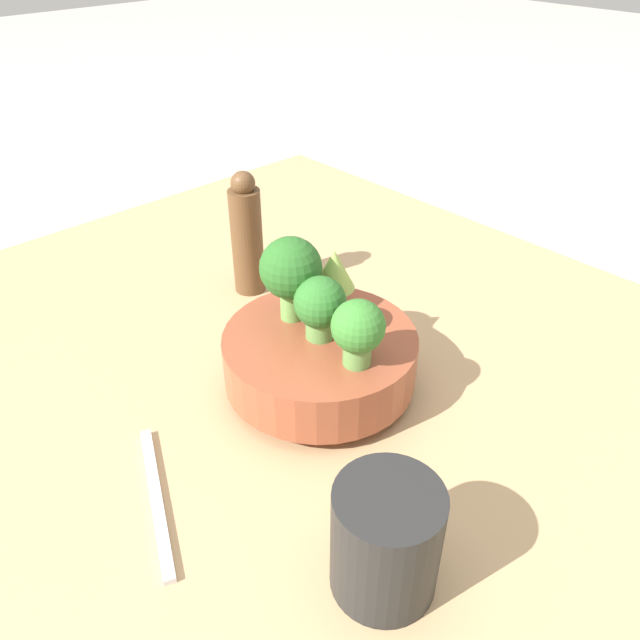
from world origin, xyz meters
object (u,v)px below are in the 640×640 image
(pepper_mill, at_px, (247,236))
(cup, at_px, (386,540))
(bowl, at_px, (320,358))
(fork, at_px, (156,498))

(pepper_mill, bearing_deg, cup, -24.97)
(cup, distance_m, pepper_mill, 0.46)
(bowl, xyz_separation_m, fork, (0.01, -0.21, -0.04))
(cup, xyz_separation_m, fork, (-0.19, -0.09, -0.05))
(bowl, relative_size, pepper_mill, 1.22)
(bowl, height_order, cup, cup)
(cup, bearing_deg, bowl, 148.70)
(cup, bearing_deg, pepper_mill, 155.03)
(pepper_mill, height_order, fork, pepper_mill)
(pepper_mill, distance_m, fork, 0.37)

